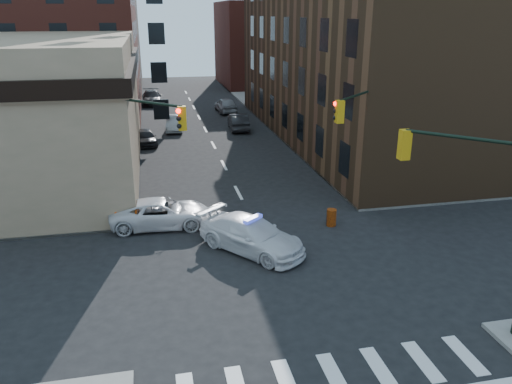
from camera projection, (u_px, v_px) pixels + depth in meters
name	position (u px, v px, depth m)	size (l,w,h in m)	color
ground	(279.00, 270.00, 21.54)	(140.00, 140.00, 0.00)	black
sidewalk_ne	(404.00, 111.00, 56.14)	(34.00, 54.50, 0.15)	gray
commercial_row_ne	(362.00, 56.00, 42.41)	(14.00, 34.00, 14.00)	#4B321E
filler_nw	(68.00, 30.00, 72.78)	(20.00, 18.00, 16.00)	brown
filler_ne	(274.00, 44.00, 75.62)	(16.00, 16.00, 12.00)	maroon
signal_pole_se	(505.00, 205.00, 16.07)	(5.40, 5.27, 8.00)	black
signal_pole_nw	(134.00, 149.00, 23.85)	(3.58, 3.67, 8.00)	black
signal_pole_ne	(362.00, 137.00, 26.13)	(3.67, 3.58, 8.00)	black
tree_ne_near	(288.00, 93.00, 45.75)	(3.00, 3.00, 4.85)	black
tree_ne_far	(268.00, 82.00, 53.11)	(3.00, 3.00, 4.85)	black
police_car	(251.00, 235.00, 23.04)	(2.19, 5.38, 1.56)	white
pickup	(162.00, 213.00, 25.71)	(2.40, 5.21, 1.45)	silver
parked_car_wnear	(146.00, 137.00, 41.71)	(1.53, 3.81, 1.30)	black
parked_car_wfar	(175.00, 123.00, 46.70)	(1.47, 4.21, 1.39)	#9CA0A5
parked_car_wdeep	(152.00, 98.00, 60.14)	(2.26, 5.56, 1.61)	black
parked_car_enear	(238.00, 122.00, 47.03)	(1.62, 4.66, 1.53)	black
parked_car_efar	(226.00, 105.00, 55.28)	(1.92, 4.77, 1.63)	#93959B
pedestrian_a	(70.00, 191.00, 27.92)	(0.65, 0.43, 1.79)	black
pedestrian_b	(20.00, 212.00, 25.25)	(0.78, 0.61, 1.61)	black
pedestrian_c	(46.00, 209.00, 25.38)	(1.03, 0.43, 1.76)	#1E222D
barrel_road	(331.00, 218.00, 25.86)	(0.50, 0.50, 0.90)	#D8430A
barrel_bank	(156.00, 220.00, 25.55)	(0.53, 0.53, 0.94)	red
barricade_nw_a	(127.00, 218.00, 25.31)	(1.32, 0.66, 0.99)	#E8460A
barricade_nw_b	(23.00, 210.00, 26.37)	(1.32, 0.66, 0.99)	orange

